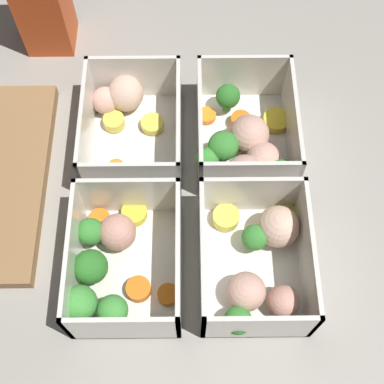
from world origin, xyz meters
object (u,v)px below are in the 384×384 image
(container_near_left, at_px, (261,260))
(container_far_left, at_px, (117,262))
(container_near_right, at_px, (248,142))
(container_far_right, at_px, (132,122))

(container_near_left, bearing_deg, container_far_left, 90.50)
(container_near_left, height_order, container_far_left, same)
(container_near_right, distance_m, container_far_right, 0.15)
(container_near_left, xyz_separation_m, container_far_right, (0.19, 0.16, 0.00))
(container_near_right, height_order, container_far_left, same)
(container_near_left, bearing_deg, container_near_right, 2.34)
(container_near_right, distance_m, container_far_left, 0.22)
(container_far_right, bearing_deg, container_near_right, -102.46)
(container_near_left, relative_size, container_far_right, 0.96)
(container_near_left, distance_m, container_near_right, 0.16)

